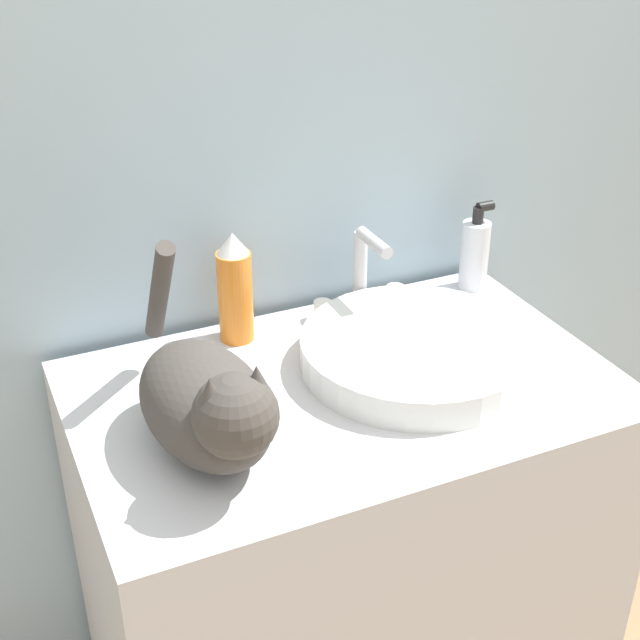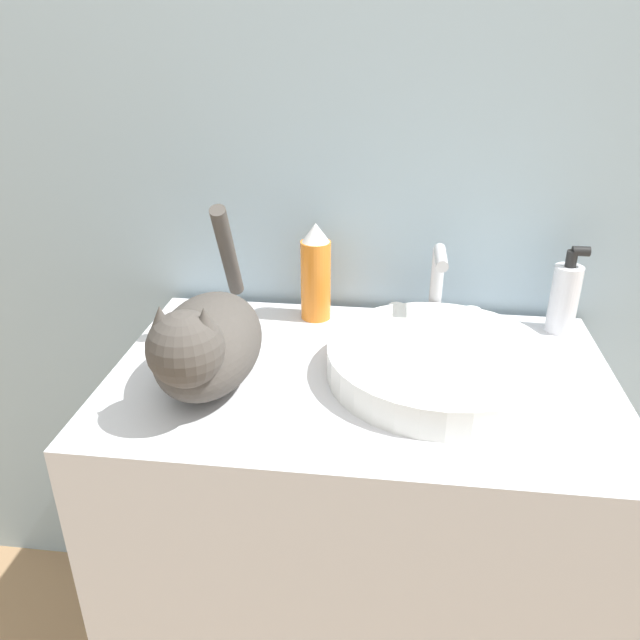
{
  "view_description": "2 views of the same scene",
  "coord_description": "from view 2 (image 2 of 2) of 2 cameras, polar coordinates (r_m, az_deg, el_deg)",
  "views": [
    {
      "loc": [
        -0.51,
        -0.77,
        1.56
      ],
      "look_at": [
        -0.05,
        0.26,
        0.93
      ],
      "focal_mm": 50.0,
      "sensor_mm": 36.0,
      "label": 1
    },
    {
      "loc": [
        0.04,
        -0.64,
        1.33
      ],
      "look_at": [
        -0.07,
        0.23,
        0.91
      ],
      "focal_mm": 35.0,
      "sensor_mm": 36.0,
      "label": 2
    }
  ],
  "objects": [
    {
      "name": "wall_back",
      "position": [
        1.21,
        5.44,
        21.66
      ],
      "size": [
        6.0,
        0.05,
        2.5
      ],
      "color": "#9EB7C6",
      "rests_on": "ground_plane"
    },
    {
      "name": "vanity_cabinet",
      "position": [
        1.3,
        3.25,
        -20.32
      ],
      "size": [
        0.84,
        0.54,
        0.8
      ],
      "color": "silver",
      "rests_on": "ground_plane"
    },
    {
      "name": "sink_basin",
      "position": [
        1.04,
        10.84,
        -3.81
      ],
      "size": [
        0.37,
        0.37,
        0.05
      ],
      "color": "white",
      "rests_on": "vanity_cabinet"
    },
    {
      "name": "faucet",
      "position": [
        1.19,
        10.59,
        2.6
      ],
      "size": [
        0.18,
        0.11,
        0.16
      ],
      "color": "silver",
      "rests_on": "vanity_cabinet"
    },
    {
      "name": "cat",
      "position": [
        0.98,
        -10.43,
        -1.98
      ],
      "size": [
        0.18,
        0.41,
        0.26
      ],
      "rotation": [
        0.0,
        0.0,
        -1.53
      ],
      "color": "#47423D",
      "rests_on": "vanity_cabinet"
    },
    {
      "name": "soap_bottle",
      "position": [
        1.24,
        21.47,
        2.0
      ],
      "size": [
        0.06,
        0.05,
        0.17
      ],
      "color": "silver",
      "rests_on": "vanity_cabinet"
    },
    {
      "name": "spray_bottle",
      "position": [
        1.2,
        -0.39,
        4.31
      ],
      "size": [
        0.06,
        0.06,
        0.19
      ],
      "color": "orange",
      "rests_on": "vanity_cabinet"
    }
  ]
}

